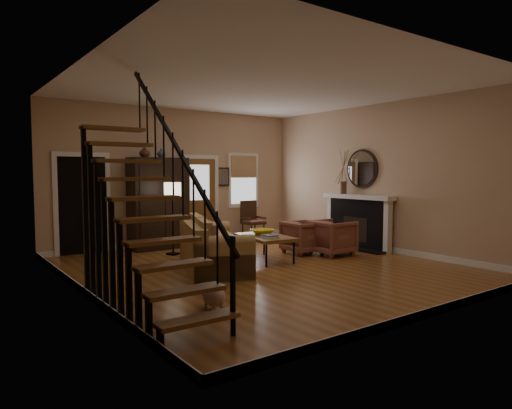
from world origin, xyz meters
TOP-DOWN VIEW (x-y plane):
  - room at (-0.41, 1.76)m, footprint 7.00×7.33m
  - staircase at (-2.78, -1.30)m, footprint 0.94×2.80m
  - fireplace at (3.13, 0.50)m, footprint 0.33×1.95m
  - armoire at (-0.70, 3.15)m, footprint 1.30×0.60m
  - vase_a at (-1.05, 3.05)m, footprint 0.24×0.24m
  - vase_b at (-0.65, 3.05)m, footprint 0.20×0.20m
  - sofa at (-0.80, 0.49)m, footprint 1.75×2.51m
  - coffee_table at (0.44, 0.55)m, footprint 0.91×1.40m
  - bowl at (0.49, 0.70)m, footprint 0.45×0.45m
  - books at (0.32, 0.25)m, footprint 0.24×0.33m
  - armchair_left at (1.96, 0.22)m, footprint 0.84×0.81m
  - armchair_right at (1.60, 0.71)m, footprint 0.84×0.82m
  - floor_lamp at (-0.77, 2.23)m, footprint 0.46×0.46m
  - side_chair at (1.85, 2.95)m, footprint 0.54×0.54m
  - dog at (-2.08, -1.70)m, footprint 0.29×0.46m

SIDE VIEW (x-z plane):
  - dog at x=-2.08m, z-range 0.00..0.33m
  - coffee_table at x=0.44m, z-range 0.00..0.50m
  - armchair_right at x=1.60m, z-range 0.00..0.71m
  - armchair_left at x=1.96m, z-range 0.00..0.76m
  - sofa at x=-0.80m, z-range 0.00..0.86m
  - side_chair at x=1.85m, z-range 0.00..1.02m
  - books at x=0.32m, z-range 0.50..0.57m
  - bowl at x=0.49m, z-range 0.50..0.61m
  - fireplace at x=3.13m, z-range -0.41..1.89m
  - floor_lamp at x=-0.77m, z-range 0.00..1.55m
  - armoire at x=-0.70m, z-range 0.00..2.10m
  - room at x=-0.41m, z-range -0.14..3.16m
  - staircase at x=-2.78m, z-range 0.00..3.20m
  - vase_b at x=-0.65m, z-range 2.10..2.31m
  - vase_a at x=-1.05m, z-range 2.10..2.35m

